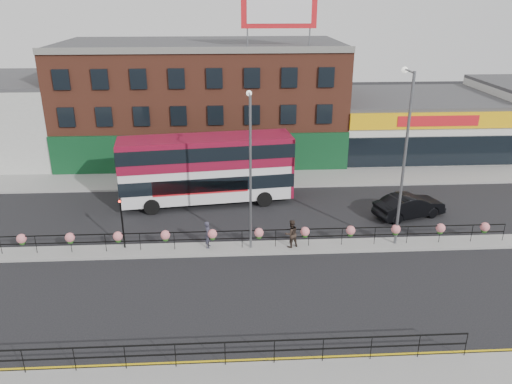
{
  "coord_description": "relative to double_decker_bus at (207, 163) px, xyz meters",
  "views": [
    {
      "loc": [
        -1.68,
        -26.47,
        14.23
      ],
      "look_at": [
        0.0,
        3.0,
        2.5
      ],
      "focal_mm": 35.0,
      "sensor_mm": 36.0,
      "label": 1
    }
  ],
  "objects": [
    {
      "name": "pedestrian_a",
      "position": [
        0.24,
        -7.22,
        -2.06
      ],
      "size": [
        0.74,
        0.61,
        1.66
      ],
      "primitive_type": "imported",
      "rotation": [
        0.0,
        0.0,
        1.4
      ],
      "color": "#31303F",
      "rests_on": "median"
    },
    {
      "name": "car",
      "position": [
        13.79,
        -3.29,
        -2.23
      ],
      "size": [
        4.59,
        5.92,
        1.62
      ],
      "primitive_type": "imported",
      "rotation": [
        0.0,
        0.0,
        1.88
      ],
      "color": "black",
      "rests_on": "ground"
    },
    {
      "name": "median",
      "position": [
        3.25,
        -7.39,
        -2.97
      ],
      "size": [
        60.0,
        1.6,
        0.15
      ],
      "primitive_type": "cube",
      "color": "gray",
      "rests_on": "ground"
    },
    {
      "name": "pedestrian_b",
      "position": [
        5.17,
        -7.45,
        -2.03
      ],
      "size": [
        1.3,
        1.24,
        1.73
      ],
      "primitive_type": "imported",
      "rotation": [
        0.0,
        0.0,
        3.53
      ],
      "color": "#2C211B",
      "rests_on": "median"
    },
    {
      "name": "lamp_column_west",
      "position": [
        2.77,
        -7.16,
        2.5
      ],
      "size": [
        0.33,
        1.6,
        9.11
      ],
      "color": "slate",
      "rests_on": "median"
    },
    {
      "name": "lamp_column_east",
      "position": [
        11.54,
        -7.11,
        3.21
      ],
      "size": [
        0.37,
        1.81,
        10.31
      ],
      "color": "slate",
      "rests_on": "median"
    },
    {
      "name": "median_railing",
      "position": [
        3.25,
        -7.39,
        -2.0
      ],
      "size": [
        30.04,
        0.56,
        1.23
      ],
      "color": "black",
      "rests_on": "median"
    },
    {
      "name": "yellow_line_inner",
      "position": [
        3.25,
        -17.09,
        -3.04
      ],
      "size": [
        60.0,
        0.1,
        0.01
      ],
      "primitive_type": "cube",
      "color": "gold",
      "rests_on": "ground"
    },
    {
      "name": "double_decker_bus",
      "position": [
        0.0,
        0.0,
        0.0
      ],
      "size": [
        12.5,
        4.31,
        4.96
      ],
      "color": "silver",
      "rests_on": "ground"
    },
    {
      "name": "ground",
      "position": [
        3.25,
        -7.39,
        -3.04
      ],
      "size": [
        120.0,
        120.0,
        0.0
      ],
      "primitive_type": "plane",
      "color": "black",
      "rests_on": "ground"
    },
    {
      "name": "brick_building",
      "position": [
        -0.75,
        12.57,
        2.08
      ],
      "size": [
        25.0,
        12.21,
        10.3
      ],
      "color": "brown",
      "rests_on": "ground"
    },
    {
      "name": "yellow_line_outer",
      "position": [
        3.25,
        -17.27,
        -3.04
      ],
      "size": [
        60.0,
        0.1,
        0.01
      ],
      "primitive_type": "cube",
      "color": "gold",
      "rests_on": "ground"
    },
    {
      "name": "traffic_light_median",
      "position": [
        -4.75,
        -6.99,
        -0.58
      ],
      "size": [
        0.15,
        0.28,
        3.65
      ],
      "color": "black",
      "rests_on": "median"
    },
    {
      "name": "supermarket",
      "position": [
        19.25,
        12.52,
        -0.39
      ],
      "size": [
        15.0,
        12.25,
        5.3
      ],
      "color": "silver",
      "rests_on": "ground"
    },
    {
      "name": "north_pavement",
      "position": [
        3.25,
        4.61,
        -2.97
      ],
      "size": [
        60.0,
        4.0,
        0.15
      ],
      "primitive_type": "cube",
      "color": "gray",
      "rests_on": "ground"
    },
    {
      "name": "billboard",
      "position": [
        5.75,
        7.6,
        10.14
      ],
      "size": [
        6.0,
        0.29,
        4.4
      ],
      "color": "red",
      "rests_on": "brick_building"
    },
    {
      "name": "south_railing",
      "position": [
        1.25,
        -17.49,
        -2.08
      ],
      "size": [
        20.04,
        0.05,
        1.12
      ],
      "color": "black",
      "rests_on": "south_pavement"
    }
  ]
}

